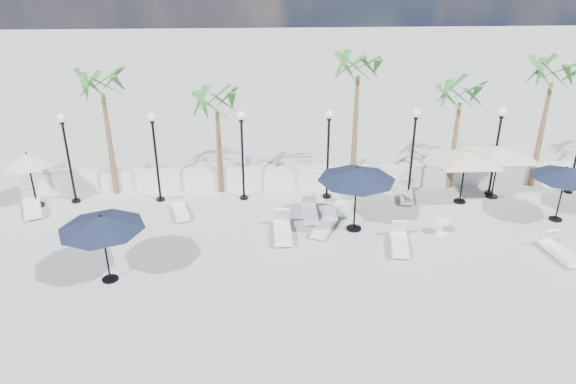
{
  "coord_description": "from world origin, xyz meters",
  "views": [
    {
      "loc": [
        -2.59,
        -14.83,
        10.46
      ],
      "look_at": [
        -1.76,
        3.92,
        1.5
      ],
      "focal_mm": 35.0,
      "sensor_mm": 36.0,
      "label": 1
    }
  ],
  "objects_px": {
    "lounger_2": "(282,230)",
    "parasol_navy_mid": "(357,174)",
    "lounger_0": "(32,206)",
    "parasol_navy_left": "(101,223)",
    "lounger_5": "(406,194)",
    "parasol_cream_sq_b": "(467,153)",
    "lounger_6": "(400,242)",
    "lounger_3": "(310,212)",
    "lounger_7": "(560,251)",
    "parasol_navy_right": "(566,173)",
    "parasol_cream_small": "(28,160)",
    "lounger_1": "(180,210)",
    "parasol_cream_sq_a": "(500,147)",
    "lounger_4": "(325,226)"
  },
  "relations": [
    {
      "from": "lounger_3",
      "to": "parasol_navy_left",
      "type": "xyz_separation_m",
      "value": [
        -6.86,
        -4.06,
        1.9
      ]
    },
    {
      "from": "lounger_1",
      "to": "lounger_6",
      "type": "distance_m",
      "value": 8.66
    },
    {
      "from": "lounger_7",
      "to": "parasol_navy_right",
      "type": "relative_size",
      "value": 0.74
    },
    {
      "from": "lounger_4",
      "to": "lounger_5",
      "type": "bearing_deg",
      "value": 59.07
    },
    {
      "from": "parasol_navy_left",
      "to": "parasol_cream_small",
      "type": "distance_m",
      "value": 7.0
    },
    {
      "from": "lounger_5",
      "to": "lounger_0",
      "type": "bearing_deg",
      "value": -167.32
    },
    {
      "from": "lounger_0",
      "to": "parasol_cream_sq_b",
      "type": "distance_m",
      "value": 17.62
    },
    {
      "from": "lounger_6",
      "to": "parasol_navy_left",
      "type": "height_order",
      "value": "parasol_navy_left"
    },
    {
      "from": "lounger_2",
      "to": "parasol_navy_mid",
      "type": "xyz_separation_m",
      "value": [
        2.73,
        0.38,
        2.03
      ]
    },
    {
      "from": "lounger_0",
      "to": "parasol_navy_left",
      "type": "distance_m",
      "value": 6.89
    },
    {
      "from": "lounger_5",
      "to": "parasol_navy_mid",
      "type": "distance_m",
      "value": 4.19
    },
    {
      "from": "lounger_0",
      "to": "lounger_7",
      "type": "relative_size",
      "value": 1.12
    },
    {
      "from": "lounger_5",
      "to": "lounger_2",
      "type": "bearing_deg",
      "value": -140.45
    },
    {
      "from": "parasol_cream_sq_a",
      "to": "lounger_6",
      "type": "bearing_deg",
      "value": -141.02
    },
    {
      "from": "lounger_5",
      "to": "parasol_navy_right",
      "type": "relative_size",
      "value": 0.68
    },
    {
      "from": "lounger_0",
      "to": "lounger_4",
      "type": "relative_size",
      "value": 1.16
    },
    {
      "from": "lounger_3",
      "to": "parasol_navy_right",
      "type": "xyz_separation_m",
      "value": [
        9.61,
        -0.67,
        1.77
      ]
    },
    {
      "from": "lounger_5",
      "to": "parasol_cream_sq_a",
      "type": "distance_m",
      "value": 4.2
    },
    {
      "from": "parasol_cream_small",
      "to": "lounger_0",
      "type": "bearing_deg",
      "value": -91.03
    },
    {
      "from": "lounger_7",
      "to": "parasol_navy_mid",
      "type": "bearing_deg",
      "value": 151.16
    },
    {
      "from": "lounger_6",
      "to": "parasol_navy_left",
      "type": "xyz_separation_m",
      "value": [
        -9.87,
        -1.6,
        1.88
      ]
    },
    {
      "from": "lounger_7",
      "to": "parasol_navy_right",
      "type": "height_order",
      "value": "parasol_navy_right"
    },
    {
      "from": "lounger_2",
      "to": "lounger_6",
      "type": "bearing_deg",
      "value": -14.19
    },
    {
      "from": "lounger_6",
      "to": "parasol_navy_mid",
      "type": "height_order",
      "value": "parasol_navy_mid"
    },
    {
      "from": "parasol_navy_left",
      "to": "parasol_navy_right",
      "type": "distance_m",
      "value": 16.81
    },
    {
      "from": "lounger_0",
      "to": "parasol_navy_left",
      "type": "relative_size",
      "value": 0.77
    },
    {
      "from": "parasol_navy_left",
      "to": "parasol_navy_mid",
      "type": "distance_m",
      "value": 8.96
    },
    {
      "from": "lounger_2",
      "to": "parasol_navy_right",
      "type": "relative_size",
      "value": 0.79
    },
    {
      "from": "parasol_navy_left",
      "to": "parasol_cream_small",
      "type": "height_order",
      "value": "parasol_navy_left"
    },
    {
      "from": "lounger_1",
      "to": "parasol_cream_sq_a",
      "type": "relative_size",
      "value": 0.34
    },
    {
      "from": "lounger_2",
      "to": "lounger_7",
      "type": "height_order",
      "value": "lounger_2"
    },
    {
      "from": "lounger_7",
      "to": "parasol_cream_small",
      "type": "relative_size",
      "value": 0.79
    },
    {
      "from": "parasol_navy_left",
      "to": "parasol_cream_sq_a",
      "type": "bearing_deg",
      "value": 20.59
    },
    {
      "from": "lounger_5",
      "to": "parasol_cream_sq_b",
      "type": "bearing_deg",
      "value": -0.65
    },
    {
      "from": "lounger_1",
      "to": "parasol_cream_sq_a",
      "type": "xyz_separation_m",
      "value": [
        13.02,
        1.04,
        2.06
      ]
    },
    {
      "from": "parasol_navy_left",
      "to": "parasol_navy_right",
      "type": "relative_size",
      "value": 1.07
    },
    {
      "from": "lounger_0",
      "to": "lounger_5",
      "type": "bearing_deg",
      "value": -21.16
    },
    {
      "from": "parasol_navy_left",
      "to": "lounger_5",
      "type": "bearing_deg",
      "value": 26.65
    },
    {
      "from": "lounger_1",
      "to": "lounger_7",
      "type": "height_order",
      "value": "lounger_7"
    },
    {
      "from": "parasol_cream_small",
      "to": "lounger_5",
      "type": "bearing_deg",
      "value": 0.07
    },
    {
      "from": "parasol_navy_mid",
      "to": "lounger_3",
      "type": "bearing_deg",
      "value": 146.14
    },
    {
      "from": "parasol_navy_mid",
      "to": "lounger_5",
      "type": "bearing_deg",
      "value": 44.25
    },
    {
      "from": "parasol_navy_left",
      "to": "lounger_0",
      "type": "bearing_deg",
      "value": 130.45
    },
    {
      "from": "lounger_0",
      "to": "lounger_2",
      "type": "height_order",
      "value": "lounger_0"
    },
    {
      "from": "lounger_3",
      "to": "parasol_cream_sq_b",
      "type": "relative_size",
      "value": 0.37
    },
    {
      "from": "parasol_navy_mid",
      "to": "parasol_cream_small",
      "type": "relative_size",
      "value": 1.22
    },
    {
      "from": "lounger_5",
      "to": "parasol_cream_small",
      "type": "bearing_deg",
      "value": -169.1
    },
    {
      "from": "lounger_2",
      "to": "lounger_1",
      "type": "bearing_deg",
      "value": 154.63
    },
    {
      "from": "lounger_1",
      "to": "parasol_navy_right",
      "type": "height_order",
      "value": "parasol_navy_right"
    },
    {
      "from": "lounger_6",
      "to": "lounger_3",
      "type": "bearing_deg",
      "value": 149.93
    }
  ]
}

